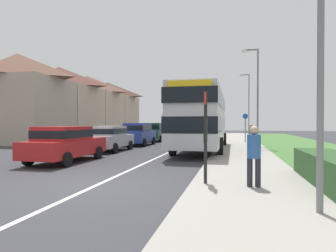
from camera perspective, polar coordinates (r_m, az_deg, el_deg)
ground_plane at (r=8.40m, az=-14.22°, el=-11.40°), size 120.00×120.00×0.00m
lane_marking_centre at (r=15.87m, az=-0.92°, el=-5.69°), size 0.14×60.00×0.01m
pavement_near_side at (r=13.44m, az=14.75°, el=-6.61°), size 3.20×68.00×0.12m
roadside_hedge at (r=8.95m, az=29.57°, el=-7.80°), size 1.10×4.20×0.90m
double_decker_bus at (r=18.23m, az=6.74°, el=1.86°), size 2.80×10.97×3.70m
parked_car_red at (r=13.63m, az=-19.60°, el=-3.07°), size 1.93×4.41×1.59m
parked_car_silver at (r=18.19m, az=-11.49°, el=-2.18°), size 1.91×4.01×1.55m
parked_car_blue at (r=22.56m, az=-5.92°, el=-1.42°), size 1.95×4.12×1.73m
parked_car_dark_green at (r=27.56m, az=-2.62°, el=-1.04°), size 1.93×4.28×1.74m
pedestrian_at_stop at (r=7.69m, az=16.57°, el=-5.17°), size 0.34×0.34×1.67m
pedestrian_walking_away at (r=20.85m, az=16.10°, el=-1.52°), size 0.34×0.34×1.67m
bus_stop_sign at (r=7.86m, az=7.41°, el=-0.90°), size 0.09×0.52×2.60m
cycle_route_sign at (r=24.90m, az=14.98°, el=-0.13°), size 0.44×0.08×2.52m
street_lamp_mid at (r=20.55m, az=16.95°, el=6.64°), size 1.14×0.20×6.74m
street_lamp_far at (r=35.72m, az=15.49°, el=4.71°), size 1.14×0.20×7.51m
house_terrace_far_side at (r=35.47m, az=-18.02°, el=3.99°), size 7.87×24.05×7.70m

